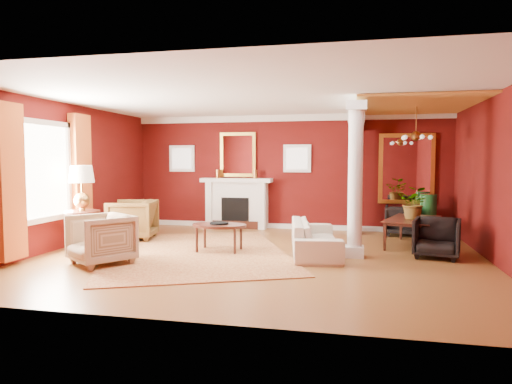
% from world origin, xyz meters
% --- Properties ---
extents(ground, '(8.00, 8.00, 0.00)m').
position_xyz_m(ground, '(0.00, 0.00, 0.00)').
color(ground, brown).
rests_on(ground, ground).
extents(room_shell, '(8.04, 7.04, 2.92)m').
position_xyz_m(room_shell, '(0.00, 0.00, 2.02)').
color(room_shell, '#510C0B').
rests_on(room_shell, ground).
extents(fireplace, '(1.85, 0.42, 1.29)m').
position_xyz_m(fireplace, '(-1.30, 3.32, 0.65)').
color(fireplace, white).
rests_on(fireplace, ground).
extents(overmantel_mirror, '(0.95, 0.07, 1.15)m').
position_xyz_m(overmantel_mirror, '(-1.30, 3.45, 1.90)').
color(overmantel_mirror, gold).
rests_on(overmantel_mirror, fireplace).
extents(flank_window_left, '(0.70, 0.07, 0.70)m').
position_xyz_m(flank_window_left, '(-2.85, 3.46, 1.80)').
color(flank_window_left, white).
rests_on(flank_window_left, room_shell).
extents(flank_window_right, '(0.70, 0.07, 0.70)m').
position_xyz_m(flank_window_right, '(0.25, 3.46, 1.80)').
color(flank_window_right, white).
rests_on(flank_window_right, room_shell).
extents(left_window, '(0.21, 2.55, 2.60)m').
position_xyz_m(left_window, '(-3.89, -0.60, 1.42)').
color(left_window, white).
rests_on(left_window, room_shell).
extents(column_front, '(0.36, 0.36, 2.80)m').
position_xyz_m(column_front, '(1.70, 0.30, 1.43)').
color(column_front, white).
rests_on(column_front, ground).
extents(column_back, '(0.36, 0.36, 2.80)m').
position_xyz_m(column_back, '(1.70, 3.00, 1.43)').
color(column_back, white).
rests_on(column_back, ground).
extents(header_beam, '(0.30, 3.20, 0.32)m').
position_xyz_m(header_beam, '(1.70, 1.90, 2.62)').
color(header_beam, white).
rests_on(header_beam, column_front).
extents(amber_ceiling, '(2.30, 3.40, 0.04)m').
position_xyz_m(amber_ceiling, '(2.85, 1.75, 2.87)').
color(amber_ceiling, gold).
rests_on(amber_ceiling, room_shell).
extents(dining_mirror, '(1.30, 0.07, 1.70)m').
position_xyz_m(dining_mirror, '(2.90, 3.45, 1.55)').
color(dining_mirror, gold).
rests_on(dining_mirror, room_shell).
extents(chandelier, '(0.60, 0.62, 0.75)m').
position_xyz_m(chandelier, '(2.90, 1.80, 2.25)').
color(chandelier, '#A26F33').
rests_on(chandelier, room_shell).
extents(crown_trim, '(8.00, 0.08, 0.16)m').
position_xyz_m(crown_trim, '(0.00, 3.46, 2.82)').
color(crown_trim, white).
rests_on(crown_trim, room_shell).
extents(base_trim, '(8.00, 0.08, 0.12)m').
position_xyz_m(base_trim, '(0.00, 3.46, 0.06)').
color(base_trim, white).
rests_on(base_trim, ground).
extents(rug, '(4.77, 5.34, 0.02)m').
position_xyz_m(rug, '(-1.25, 0.02, 0.01)').
color(rug, maroon).
rests_on(rug, ground).
extents(sofa, '(0.94, 2.20, 0.83)m').
position_xyz_m(sofa, '(0.98, 0.42, 0.42)').
color(sofa, beige).
rests_on(sofa, ground).
extents(armchair_leopard, '(1.06, 1.11, 0.98)m').
position_xyz_m(armchair_leopard, '(-3.10, 1.11, 0.49)').
color(armchair_leopard, black).
rests_on(armchair_leopard, ground).
extents(armchair_stripe, '(1.23, 1.22, 0.93)m').
position_xyz_m(armchair_stripe, '(-2.48, -1.19, 0.47)').
color(armchair_stripe, tan).
rests_on(armchair_stripe, ground).
extents(coffee_table, '(1.06, 1.06, 0.53)m').
position_xyz_m(coffee_table, '(-0.84, 0.23, 0.49)').
color(coffee_table, black).
rests_on(coffee_table, ground).
extents(coffee_book, '(0.17, 0.08, 0.23)m').
position_xyz_m(coffee_book, '(-0.85, 0.30, 0.65)').
color(coffee_book, black).
rests_on(coffee_book, coffee_table).
extents(side_table, '(0.66, 0.66, 1.65)m').
position_xyz_m(side_table, '(-3.50, -0.16, 1.13)').
color(side_table, black).
rests_on(side_table, ground).
extents(dining_table, '(1.02, 1.71, 0.90)m').
position_xyz_m(dining_table, '(2.88, 1.60, 0.45)').
color(dining_table, black).
rests_on(dining_table, ground).
extents(dining_chair_near, '(0.91, 0.88, 0.79)m').
position_xyz_m(dining_chair_near, '(3.15, 0.55, 0.40)').
color(dining_chair_near, black).
rests_on(dining_chair_near, ground).
extents(dining_chair_far, '(0.82, 0.77, 0.77)m').
position_xyz_m(dining_chair_far, '(2.78, 3.00, 0.38)').
color(dining_chair_far, black).
rests_on(dining_chair_far, ground).
extents(green_urn, '(0.41, 0.41, 0.99)m').
position_xyz_m(green_urn, '(3.36, 3.00, 0.39)').
color(green_urn, '#16451C').
rests_on(green_urn, ground).
extents(potted_plant, '(0.80, 0.84, 0.52)m').
position_xyz_m(potted_plant, '(2.87, 1.53, 1.16)').
color(potted_plant, '#26591E').
rests_on(potted_plant, dining_table).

